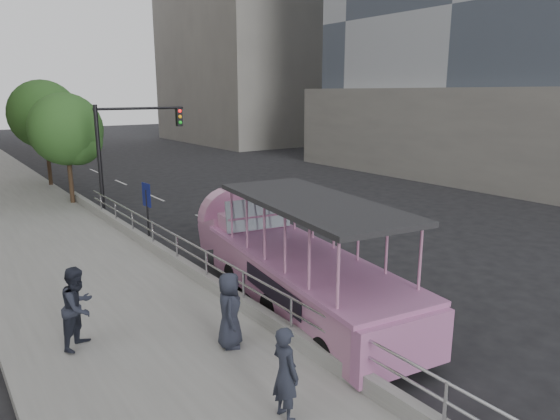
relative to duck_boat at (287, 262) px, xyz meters
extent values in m
plane|color=black|center=(1.47, -0.39, -1.17)|extent=(160.00, 160.00, 0.00)
cube|color=#979791|center=(-4.28, 9.61, -1.02)|extent=(5.50, 80.00, 0.30)
cube|color=#A2A29D|center=(-1.65, 1.61, -0.69)|extent=(0.24, 30.00, 0.36)
cylinder|color=#ADAEB2|center=(-1.65, -6.39, -0.16)|extent=(0.07, 0.07, 0.70)
cylinder|color=#ADAEB2|center=(-1.65, -4.39, -0.16)|extent=(0.07, 0.07, 0.70)
cylinder|color=#ADAEB2|center=(-1.65, -2.39, -0.16)|extent=(0.07, 0.07, 0.70)
cylinder|color=#ADAEB2|center=(-1.65, -0.39, -0.16)|extent=(0.07, 0.07, 0.70)
cylinder|color=#ADAEB2|center=(-1.65, 1.61, -0.16)|extent=(0.07, 0.07, 0.70)
cylinder|color=#ADAEB2|center=(-1.65, 3.61, -0.16)|extent=(0.07, 0.07, 0.70)
cylinder|color=#ADAEB2|center=(-1.65, 5.61, -0.16)|extent=(0.07, 0.07, 0.70)
cylinder|color=#ADAEB2|center=(-1.65, 7.61, -0.16)|extent=(0.07, 0.07, 0.70)
cylinder|color=#ADAEB2|center=(-1.65, 9.61, -0.16)|extent=(0.07, 0.07, 0.70)
cylinder|color=#ADAEB2|center=(-1.65, 11.61, -0.16)|extent=(0.07, 0.07, 0.70)
cylinder|color=#ADAEB2|center=(-1.65, 1.61, -0.16)|extent=(0.06, 22.00, 0.06)
cylinder|color=#ADAEB2|center=(-1.65, 1.61, 0.17)|extent=(0.06, 22.00, 0.06)
cylinder|color=black|center=(-1.53, -3.45, -0.76)|extent=(0.44, 0.86, 0.82)
cylinder|color=black|center=(0.46, -3.75, -0.76)|extent=(0.44, 0.86, 0.82)
cylinder|color=black|center=(-1.15, -0.93, -0.76)|extent=(0.44, 0.86, 0.82)
cylinder|color=black|center=(0.83, -1.22, -0.76)|extent=(0.44, 0.86, 0.82)
cylinder|color=black|center=(-0.78, 1.60, -0.76)|extent=(0.44, 0.86, 0.82)
cylinder|color=black|center=(1.21, 1.30, -0.76)|extent=(0.44, 0.86, 0.82)
cube|color=#B5739A|center=(-0.13, -0.89, -0.24)|extent=(3.35, 7.73, 1.14)
cube|color=#B5739A|center=(0.51, 3.43, -0.01)|extent=(2.49, 2.24, 1.42)
cylinder|color=#B5739A|center=(0.62, 4.20, 0.26)|extent=(2.21, 0.95, 2.14)
cube|color=#AD6599|center=(-0.70, -4.73, -0.24)|extent=(2.30, 0.65, 1.14)
cube|color=#AD6599|center=(-0.13, -0.89, 0.39)|extent=(3.50, 8.01, 0.11)
cube|color=#232426|center=(-0.19, -1.26, 1.92)|extent=(3.27, 6.30, 0.13)
cube|color=gray|center=(0.28, 1.85, 0.94)|extent=(2.10, 0.50, 0.96)
cube|color=#B5739A|center=(0.34, 2.26, 0.67)|extent=(2.12, 1.20, 0.46)
imported|color=silver|center=(2.97, 5.84, -0.41)|extent=(3.44, 4.79, 1.52)
imported|color=#262A37|center=(-3.33, -4.45, -0.04)|extent=(0.40, 0.61, 1.67)
imported|color=#262A37|center=(-5.48, 0.15, 0.04)|extent=(1.12, 1.10, 1.81)
imported|color=#262A37|center=(-2.84, -1.75, -0.03)|extent=(0.87, 0.98, 1.68)
cylinder|color=black|center=(-1.53, 6.32, 0.01)|extent=(0.08, 0.08, 2.37)
cube|color=#0C155A|center=(-1.53, 6.32, 1.01)|extent=(0.08, 0.59, 0.85)
cube|color=silver|center=(-1.50, 6.32, 1.01)|extent=(0.05, 0.38, 0.52)
cylinder|color=black|center=(-1.43, 12.11, 1.43)|extent=(0.18, 0.18, 5.20)
cylinder|color=black|center=(0.57, 12.11, 3.83)|extent=(4.20, 0.12, 0.12)
cube|color=black|center=(2.47, 12.11, 3.38)|extent=(0.28, 0.22, 0.85)
sphere|color=red|center=(2.47, 11.98, 3.68)|extent=(0.16, 0.16, 0.16)
cylinder|color=#322216|center=(-1.93, 15.61, 0.37)|extent=(0.22, 0.22, 3.08)
sphere|color=#316227|center=(-1.93, 15.61, 2.79)|extent=(3.52, 3.52, 3.52)
sphere|color=#316227|center=(-1.53, 15.31, 2.24)|extent=(2.42, 2.42, 2.42)
cylinder|color=#322216|center=(-1.73, 21.61, 0.57)|extent=(0.22, 0.22, 3.47)
sphere|color=#316227|center=(-1.73, 21.61, 3.29)|extent=(3.97, 3.97, 3.97)
sphere|color=#316227|center=(-1.33, 21.31, 2.67)|extent=(2.73, 2.73, 2.73)
cube|color=gray|center=(31.47, 9.61, 1.83)|extent=(26.00, 26.00, 6.00)
cube|color=gray|center=(27.47, 41.61, 14.83)|extent=(20.00, 20.00, 32.00)
camera|label=1|loc=(-7.76, -10.47, 4.53)|focal=32.00mm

